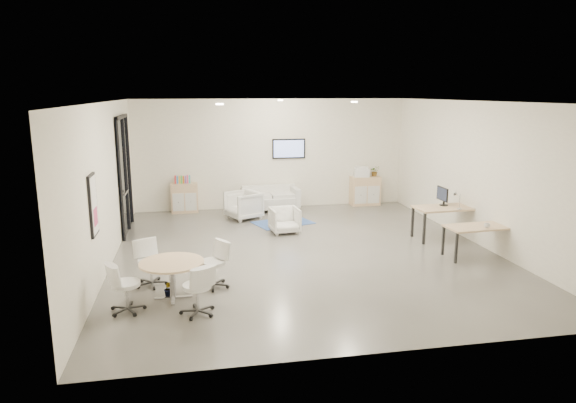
% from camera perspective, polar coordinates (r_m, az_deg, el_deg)
% --- Properties ---
extents(room_shell, '(9.60, 10.60, 4.80)m').
position_cam_1_polar(room_shell, '(10.80, 1.90, 2.52)').
color(room_shell, '#55524D').
rests_on(room_shell, ground).
extents(glass_door, '(0.09, 1.90, 2.85)m').
position_cam_1_polar(glass_door, '(13.14, -17.71, 3.24)').
color(glass_door, black).
rests_on(glass_door, room_shell).
extents(artwork, '(0.05, 0.54, 1.04)m').
position_cam_1_polar(artwork, '(9.14, -20.82, -0.39)').
color(artwork, black).
rests_on(artwork, room_shell).
extents(wall_tv, '(0.98, 0.06, 0.58)m').
position_cam_1_polar(wall_tv, '(15.21, 0.08, 5.89)').
color(wall_tv, black).
rests_on(wall_tv, room_shell).
extents(ceiling_spots, '(3.14, 4.14, 0.03)m').
position_cam_1_polar(ceiling_spots, '(11.43, 0.03, 11.02)').
color(ceiling_spots, '#FFEAC6').
rests_on(ceiling_spots, room_shell).
extents(sideboard_left, '(0.75, 0.39, 0.85)m').
position_cam_1_polar(sideboard_left, '(14.97, -11.42, 0.40)').
color(sideboard_left, tan).
rests_on(sideboard_left, room_shell).
extents(sideboard_right, '(0.88, 0.43, 0.88)m').
position_cam_1_polar(sideboard_right, '(15.82, 8.55, 1.19)').
color(sideboard_right, tan).
rests_on(sideboard_right, room_shell).
extents(books, '(0.44, 0.14, 0.22)m').
position_cam_1_polar(books, '(14.88, -11.65, 2.42)').
color(books, red).
rests_on(books, sideboard_left).
extents(printer, '(0.50, 0.44, 0.31)m').
position_cam_1_polar(printer, '(15.68, 8.16, 3.29)').
color(printer, white).
rests_on(printer, sideboard_right).
extents(loveseat, '(1.66, 0.91, 0.60)m').
position_cam_1_polar(loveseat, '(14.97, -2.02, 0.27)').
color(loveseat, silver).
rests_on(loveseat, room_shell).
extents(blue_rug, '(1.71, 1.41, 0.01)m').
position_cam_1_polar(blue_rug, '(13.57, -0.56, -2.36)').
color(blue_rug, '#304593').
rests_on(blue_rug, room_shell).
extents(armchair_left, '(1.03, 1.05, 0.83)m').
position_cam_1_polar(armchair_left, '(13.97, -4.98, -0.26)').
color(armchair_left, silver).
rests_on(armchair_left, room_shell).
extents(armchair_right, '(0.73, 0.69, 0.69)m').
position_cam_1_polar(armchair_right, '(12.56, -0.38, -1.95)').
color(armchair_right, silver).
rests_on(armchair_right, room_shell).
extents(desk_rear, '(1.51, 0.80, 0.77)m').
position_cam_1_polar(desk_rear, '(12.52, 17.20, -0.92)').
color(desk_rear, tan).
rests_on(desk_rear, room_shell).
extents(desk_front, '(1.33, 0.73, 0.67)m').
position_cam_1_polar(desk_front, '(11.34, 20.28, -2.91)').
color(desk_front, tan).
rests_on(desk_front, room_shell).
extents(monitor, '(0.20, 0.50, 0.44)m').
position_cam_1_polar(monitor, '(12.57, 16.81, 0.62)').
color(monitor, black).
rests_on(monitor, desk_rear).
extents(round_table, '(1.06, 1.06, 0.65)m').
position_cam_1_polar(round_table, '(8.77, -12.78, -7.07)').
color(round_table, tan).
rests_on(round_table, room_shell).
extents(meeting_chairs, '(2.18, 2.18, 0.82)m').
position_cam_1_polar(meeting_chairs, '(8.82, -12.74, -8.00)').
color(meeting_chairs, white).
rests_on(meeting_chairs, room_shell).
extents(plant_cabinet, '(0.29, 0.31, 0.24)m').
position_cam_1_polar(plant_cabinet, '(15.83, 9.61, 3.23)').
color(plant_cabinet, '#3F7F3F').
rests_on(plant_cabinet, sideboard_right).
extents(plant_floor, '(0.18, 0.28, 0.12)m').
position_cam_1_polar(plant_floor, '(9.07, -13.14, -9.83)').
color(plant_floor, '#3F7F3F').
rests_on(plant_floor, room_shell).
extents(cup, '(0.13, 0.11, 0.11)m').
position_cam_1_polar(cup, '(11.24, 21.25, -2.46)').
color(cup, white).
rests_on(cup, desk_front).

